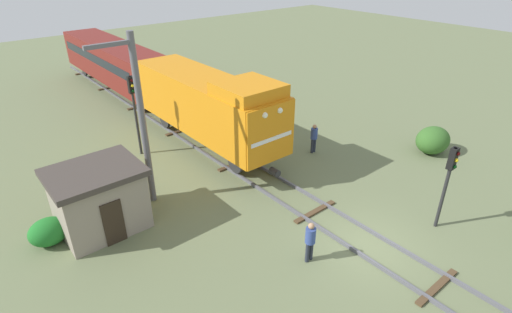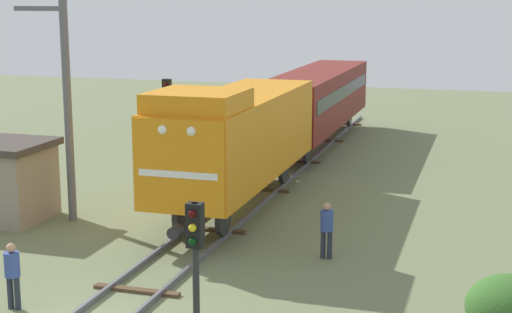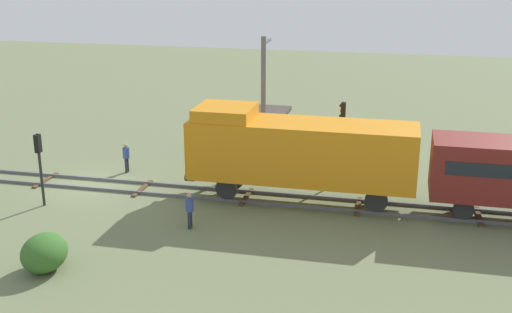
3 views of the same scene
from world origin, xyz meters
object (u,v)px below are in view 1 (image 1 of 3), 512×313
object	(u,v)px
worker_by_signal	(314,136)
catenary_mast	(141,119)
relay_hut	(99,199)
traffic_signal_mid	(134,102)
locomotive	(207,102)
passenger_car_leading	(113,60)
traffic_signal_near	(449,173)
worker_near_track	(310,239)

from	to	relation	value
worker_by_signal	catenary_mast	xyz separation A→B (m)	(-9.26, 1.40, 3.04)
relay_hut	worker_by_signal	bearing A→B (deg)	-4.19
relay_hut	catenary_mast	bearing A→B (deg)	12.55
traffic_signal_mid	relay_hut	distance (m)	6.83
locomotive	passenger_car_leading	distance (m)	13.34
traffic_signal_near	traffic_signal_mid	bearing A→B (deg)	115.23
catenary_mast	relay_hut	xyz separation A→B (m)	(-2.44, -0.54, -2.65)
locomotive	relay_hut	bearing A→B (deg)	-155.83
locomotive	worker_near_track	xyz separation A→B (m)	(-2.40, -10.21, -1.78)
worker_near_track	catenary_mast	world-z (taller)	catenary_mast
passenger_car_leading	worker_by_signal	bearing A→B (deg)	-76.55
locomotive	traffic_signal_near	xyz separation A→B (m)	(3.20, -12.18, -0.21)
traffic_signal_mid	worker_near_track	bearing A→B (deg)	-85.25
worker_by_signal	passenger_car_leading	bearing A→B (deg)	-175.08
locomotive	traffic_signal_near	distance (m)	12.59
locomotive	worker_near_track	distance (m)	10.64
locomotive	relay_hut	world-z (taller)	locomotive
locomotive	worker_by_signal	size ratio (longest dim) A/B	6.82
relay_hut	traffic_signal_near	bearing A→B (deg)	-39.47
relay_hut	traffic_signal_mid	bearing A→B (deg)	51.73
locomotive	worker_by_signal	bearing A→B (deg)	-45.16
traffic_signal_near	locomotive	bearing A→B (deg)	104.72
worker_by_signal	relay_hut	xyz separation A→B (m)	(-11.70, 0.86, 0.40)
traffic_signal_mid	locomotive	bearing A→B (deg)	-28.30
worker_near_track	worker_by_signal	world-z (taller)	same
locomotive	worker_by_signal	world-z (taller)	locomotive
traffic_signal_near	traffic_signal_mid	world-z (taller)	traffic_signal_mid
worker_near_track	catenary_mast	distance (m)	8.42
catenary_mast	worker_near_track	bearing A→B (deg)	-70.16
worker_by_signal	relay_hut	size ratio (longest dim) A/B	0.49
passenger_car_leading	relay_hut	bearing A→B (deg)	-114.18
locomotive	worker_near_track	world-z (taller)	locomotive
traffic_signal_near	traffic_signal_mid	distance (m)	15.49
traffic_signal_near	worker_near_track	xyz separation A→B (m)	(-5.60, 1.97, -1.56)
traffic_signal_near	worker_by_signal	world-z (taller)	traffic_signal_near
passenger_car_leading	relay_hut	xyz separation A→B (m)	(-7.50, -16.70, -1.13)
traffic_signal_near	relay_hut	xyz separation A→B (m)	(-10.70, 8.81, -1.17)
worker_by_signal	traffic_signal_near	bearing A→B (deg)	-15.70
traffic_signal_near	worker_by_signal	size ratio (longest dim) A/B	2.15
worker_near_track	worker_by_signal	xyz separation A→B (m)	(6.60, 5.98, 0.00)
catenary_mast	locomotive	bearing A→B (deg)	29.14
worker_near_track	worker_by_signal	bearing A→B (deg)	-115.66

